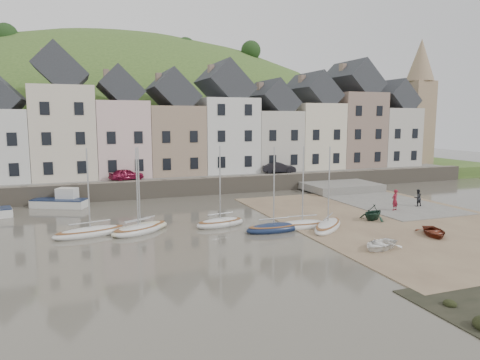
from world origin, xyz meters
name	(u,v)px	position (x,y,z in m)	size (l,w,h in m)	color
ground	(269,232)	(0.00, 0.00, 0.00)	(160.00, 160.00, 0.00)	#4E493D
quay_land	(175,172)	(0.00, 32.00, 0.75)	(90.00, 30.00, 1.50)	#3A5722
quay_street	(196,176)	(0.00, 20.50, 1.55)	(70.00, 7.00, 0.10)	slate
seawall	(205,186)	(0.00, 17.00, 0.90)	(70.00, 1.20, 1.80)	slate
beach	(394,220)	(11.00, 0.00, 0.03)	(18.00, 26.00, 0.06)	brown
slipway	(373,199)	(15.00, 8.00, 0.06)	(8.00, 18.00, 0.12)	slate
hillside	(124,250)	(-5.00, 60.00, -17.99)	(134.40, 84.00, 84.00)	#3A5722
townhouse_terrace	(202,125)	(1.76, 24.00, 7.32)	(61.05, 8.00, 13.93)	silver
church_spire	(419,98)	(34.55, 24.00, 11.06)	(4.00, 4.00, 18.00)	#997F60
sailboat_0	(90,232)	(-12.04, 3.46, 0.26)	(5.34, 2.65, 6.32)	silver
sailboat_1	(138,230)	(-8.82, 2.92, 0.27)	(4.09, 3.11, 6.32)	silver
sailboat_2	(140,228)	(-8.64, 3.30, 0.26)	(4.92, 3.63, 6.32)	beige
sailboat_3	(220,223)	(-2.71, 2.98, 0.27)	(4.15, 2.21, 6.32)	silver
sailboat_4	(302,225)	(2.78, 0.19, 0.26)	(4.39, 1.85, 6.32)	silver
sailboat_5	(274,228)	(0.40, 0.09, 0.26)	(4.23, 1.50, 6.32)	#152242
sailboat_6	(328,226)	(4.43, -0.69, 0.26)	(4.66, 4.65, 6.32)	silver
motorboat_2	(61,201)	(-14.25, 14.99, 0.58)	(5.24, 3.76, 1.70)	silver
rowboat_white	(380,244)	(4.71, -6.28, 0.35)	(2.03, 2.85, 0.59)	white
rowboat_green	(373,212)	(9.25, 0.44, 0.69)	(2.06, 2.38, 1.26)	#152F22
rowboat_red	(434,232)	(10.21, -5.00, 0.35)	(2.00, 2.79, 0.58)	maroon
person_red	(395,200)	(13.24, 2.70, 1.04)	(0.67, 0.44, 1.85)	maroon
person_dark	(418,198)	(16.41, 3.44, 0.90)	(0.76, 0.59, 1.56)	black
car_left	(126,174)	(-7.88, 19.50, 2.22)	(1.45, 3.61, 1.23)	maroon
car_right	(279,168)	(9.98, 19.50, 2.26)	(1.39, 3.98, 1.31)	black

